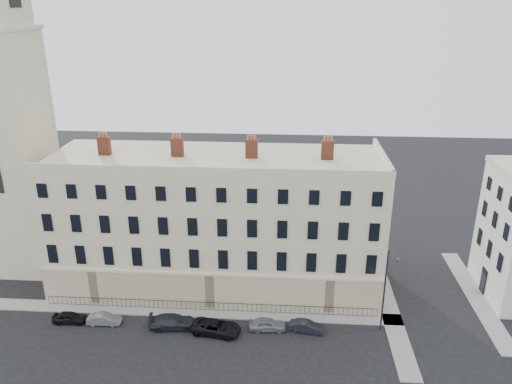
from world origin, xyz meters
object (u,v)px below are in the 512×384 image
Objects in this scene: car_d at (216,327)px; streetlamp at (385,287)px; car_b at (104,319)px; car_f at (306,327)px; car_a at (70,317)px; car_e at (268,324)px; car_c at (173,322)px.

streetlamp is at bearing -76.14° from car_d.
car_f is (20.41, 0.16, 0.00)m from car_b.
car_e reaches higher than car_a.
car_e is (5.02, 0.90, -0.04)m from car_d.
car_f is at bearing -91.56° from car_b.
car_e reaches higher than car_b.
car_c is 1.38× the size of car_f.
car_c is 0.54× the size of streetlamp.
car_e is at bearing 98.03° from car_f.
car_a is 15.16m from car_d.
car_c is 4.51m from car_d.
car_a is 3.61m from car_b.
car_e is (20.16, 0.17, 0.05)m from car_a.
car_f is at bearing -94.39° from car_c.
car_a is at bearing 87.46° from car_e.
car_d is at bearing 103.99° from car_f.
car_d is 1.31× the size of car_e.
car_e is at bearing -93.74° from car_c.
car_c is (7.07, -0.13, 0.13)m from car_b.
streetlamp is at bearing -76.09° from car_f.
car_d is at bearing -152.53° from streetlamp.
streetlamp is (27.84, 0.88, 4.35)m from car_b.
car_a is 0.38× the size of streetlamp.
car_e is at bearing -154.58° from streetlamp.
streetlamp is (11.29, 0.70, 4.28)m from car_e.
streetlamp reaches higher than car_a.
streetlamp is at bearing -90.75° from car_a.
car_d is (15.14, -0.72, 0.09)m from car_a.
car_c is at bearing -93.05° from car_b.
car_c is 1.28× the size of car_e.
car_c is 0.98× the size of car_d.
car_b is at bearing -156.29° from streetlamp.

